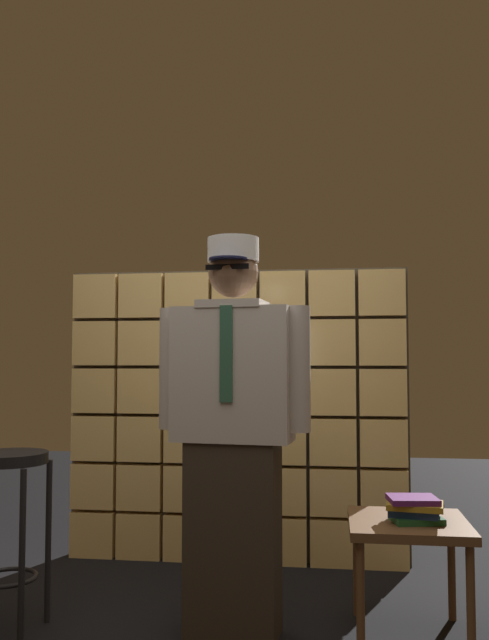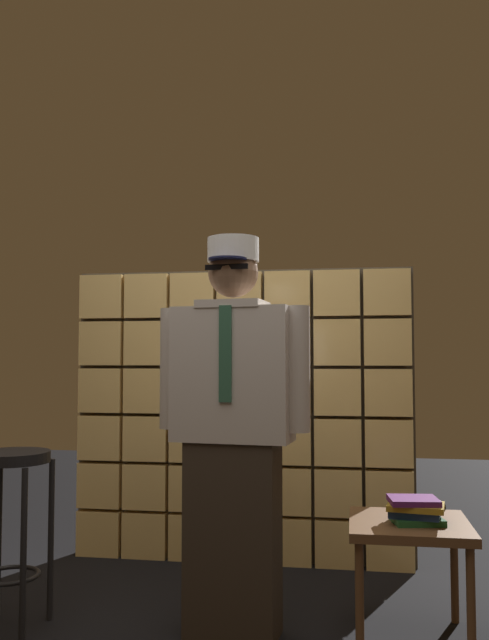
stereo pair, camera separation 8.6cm
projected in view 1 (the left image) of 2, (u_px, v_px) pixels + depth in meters
The scene contains 6 objects.
glass_block_wall at pixel (235, 416), 4.05m from camera, with size 2.09×0.10×1.79m.
standing_person at pixel (233, 425), 2.98m from camera, with size 0.71×0.32×1.77m.
bar_stool at pixel (9, 498), 3.00m from camera, with size 0.34×0.34×0.79m.
side_table at pixel (408, 535), 2.94m from camera, with size 0.52×0.52×0.50m.
book_stack at pixel (415, 509), 2.91m from camera, with size 0.26×0.21×0.11m.
coffee_mug at pixel (425, 507), 3.00m from camera, with size 0.13×0.08×0.09m.
Camera 1 is at (0.59, -2.56, 1.21)m, focal length 37.30 mm.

